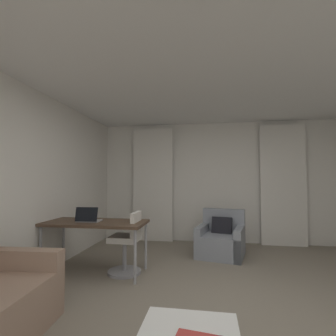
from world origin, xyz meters
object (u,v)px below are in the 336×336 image
(desk_chair, at_px, (127,246))
(laptop, at_px, (88,219))
(desk, at_px, (96,225))
(armchair, at_px, (221,240))

(desk_chair, xyz_separation_m, laptop, (-0.55, -0.12, 0.39))
(desk, bearing_deg, laptop, -147.88)
(armchair, xyz_separation_m, desk, (-1.84, -1.18, 0.42))
(desk_chair, bearing_deg, laptop, -167.74)
(desk, distance_m, desk_chair, 0.55)
(desk_chair, height_order, laptop, laptop)
(laptop, bearing_deg, armchair, 32.56)
(armchair, height_order, desk_chair, desk_chair)
(armchair, relative_size, laptop, 2.84)
(armchair, relative_size, desk, 0.65)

